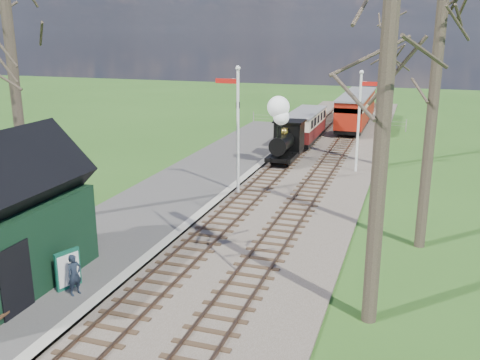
% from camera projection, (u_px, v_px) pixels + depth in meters
% --- Properties ---
extents(distant_hills, '(114.40, 48.00, 22.02)m').
position_uv_depth(distant_hills, '(363.00, 209.00, 74.20)').
color(distant_hills, '#385B23').
rests_on(distant_hills, ground).
extents(ballast_bed, '(8.00, 60.00, 0.10)m').
position_uv_depth(ballast_bed, '(303.00, 168.00, 31.10)').
color(ballast_bed, brown).
rests_on(ballast_bed, ground).
extents(track_near, '(1.60, 60.00, 0.15)m').
position_uv_depth(track_near, '(282.00, 165.00, 31.48)').
color(track_near, brown).
rests_on(track_near, ground).
extents(track_far, '(1.60, 60.00, 0.15)m').
position_uv_depth(track_far, '(326.00, 169.00, 30.69)').
color(track_far, brown).
rests_on(track_far, ground).
extents(platform, '(5.00, 44.00, 0.20)m').
position_uv_depth(platform, '(168.00, 199.00, 25.23)').
color(platform, '#474442').
rests_on(platform, ground).
extents(coping_strip, '(0.40, 44.00, 0.21)m').
position_uv_depth(coping_strip, '(214.00, 204.00, 24.53)').
color(coping_strip, '#B2AD9E').
rests_on(coping_strip, ground).
extents(semaphore_near, '(1.22, 0.24, 6.22)m').
position_uv_depth(semaphore_near, '(237.00, 121.00, 25.27)').
color(semaphore_near, silver).
rests_on(semaphore_near, ground).
extents(semaphore_far, '(1.22, 0.24, 5.72)m').
position_uv_depth(semaphore_far, '(360.00, 114.00, 29.27)').
color(semaphore_far, silver).
rests_on(semaphore_far, ground).
extents(bare_trees, '(15.51, 22.39, 12.00)m').
position_uv_depth(bare_trees, '(239.00, 106.00, 18.81)').
color(bare_trees, '#382D23').
rests_on(bare_trees, ground).
extents(fence_line, '(12.60, 0.08, 1.00)m').
position_uv_depth(fence_line, '(326.00, 121.00, 44.05)').
color(fence_line, slate).
rests_on(fence_line, ground).
extents(locomotive, '(1.62, 3.77, 4.04)m').
position_uv_depth(locomotive, '(285.00, 134.00, 31.58)').
color(locomotive, black).
rests_on(locomotive, ground).
extents(coach, '(1.89, 6.47, 1.98)m').
position_uv_depth(coach, '(305.00, 125.00, 37.24)').
color(coach, black).
rests_on(coach, ground).
extents(red_carriage_a, '(2.15, 5.33, 2.27)m').
position_uv_depth(red_carriage_a, '(352.00, 114.00, 40.97)').
color(red_carriage_a, black).
rests_on(red_carriage_a, ground).
extents(red_carriage_b, '(2.15, 5.33, 2.27)m').
position_uv_depth(red_carriage_b, '(360.00, 105.00, 45.99)').
color(red_carriage_b, black).
rests_on(red_carriage_b, ground).
extents(sign_board, '(0.38, 0.81, 1.22)m').
position_uv_depth(sign_board, '(68.00, 269.00, 16.19)').
color(sign_board, '#104B38').
rests_on(sign_board, platform).
extents(bench, '(0.59, 1.57, 0.87)m').
position_uv_depth(bench, '(1.00, 303.00, 14.60)').
color(bench, '#4C2F1B').
rests_on(bench, platform).
extents(person, '(0.45, 0.54, 1.26)m').
position_uv_depth(person, '(74.00, 275.00, 15.79)').
color(person, '#1A222F').
rests_on(person, platform).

